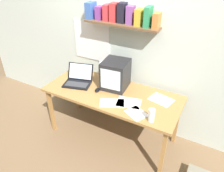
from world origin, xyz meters
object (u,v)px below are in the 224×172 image
corner_desk (112,96)px  desk_lamp (102,67)px  computer_mouse (97,90)px  juice_glass (151,116)px  laptop (79,79)px  crt_monitor (115,74)px  loose_paper_near_laptop (161,100)px  open_notebook (136,113)px  loose_paper_near_monitor (129,103)px  printed_handout (112,103)px

corner_desk → desk_lamp: desk_lamp is taller
computer_mouse → juice_glass: bearing=-15.2°
laptop → crt_monitor: bearing=0.1°
corner_desk → computer_mouse: 0.21m
loose_paper_near_laptop → open_notebook: 0.42m
open_notebook → loose_paper_near_monitor: bearing=138.3°
printed_handout → loose_paper_near_laptop: bearing=35.2°
juice_glass → computer_mouse: juice_glass is taller
printed_handout → loose_paper_near_monitor: bearing=30.7°
juice_glass → printed_handout: bearing=171.5°
computer_mouse → open_notebook: 0.65m
loose_paper_near_laptop → computer_mouse: bearing=-165.3°
computer_mouse → loose_paper_near_monitor: bearing=-4.8°
corner_desk → laptop: (-0.52, 0.01, 0.12)m
corner_desk → juice_glass: juice_glass is taller
corner_desk → juice_glass: size_ratio=11.82×
crt_monitor → desk_lamp: crt_monitor is taller
corner_desk → loose_paper_near_laptop: bearing=14.0°
corner_desk → crt_monitor: (-0.03, 0.15, 0.24)m
desk_lamp → loose_paper_near_monitor: bearing=-42.7°
juice_glass → laptop: bearing=166.2°
printed_handout → computer_mouse: bearing=154.0°
loose_paper_near_laptop → printed_handout: size_ratio=0.92×
loose_paper_near_laptop → loose_paper_near_monitor: 0.40m
corner_desk → loose_paper_near_laptop: (0.60, 0.15, 0.06)m
corner_desk → loose_paper_near_laptop: 0.62m
laptop → printed_handout: 0.67m
crt_monitor → loose_paper_near_laptop: size_ratio=1.22×
loose_paper_near_laptop → printed_handout: same height
corner_desk → desk_lamp: (-0.27, 0.22, 0.27)m
loose_paper_near_laptop → corner_desk: bearing=-166.0°
juice_glass → printed_handout: 0.52m
crt_monitor → printed_handout: (0.14, -0.35, -0.18)m
juice_glass → computer_mouse: (-0.80, 0.22, -0.05)m
corner_desk → loose_paper_near_monitor: 0.30m
loose_paper_near_laptop → printed_handout: bearing=-144.8°
printed_handout → corner_desk: bearing=118.5°
crt_monitor → juice_glass: crt_monitor is taller
laptop → printed_handout: bearing=-33.9°
loose_paper_near_laptop → desk_lamp: bearing=175.6°
computer_mouse → loose_paper_near_laptop: bearing=14.7°
open_notebook → laptop: bearing=165.8°
desk_lamp → crt_monitor: bearing=-29.0°
laptop → desk_lamp: 0.36m
desk_lamp → computer_mouse: 0.34m
computer_mouse → open_notebook: computer_mouse is taller
corner_desk → open_notebook: bearing=-28.3°
juice_glass → loose_paper_near_monitor: size_ratio=0.46×
open_notebook → computer_mouse: bearing=163.8°
loose_paper_near_laptop → loose_paper_near_monitor: size_ratio=0.94×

